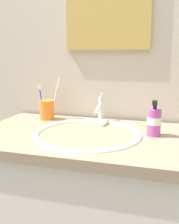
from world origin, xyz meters
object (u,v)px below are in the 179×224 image
object	(u,v)px
toothbrush_cup	(47,110)
toothbrush_blue	(41,99)
toothbrush_white	(55,99)
soap_dispenser	(154,121)
faucet	(100,108)
toothbrush_red	(56,96)

from	to	relation	value
toothbrush_cup	toothbrush_blue	size ratio (longest dim) A/B	0.56
toothbrush_cup	toothbrush_white	xyz separation A→B (m)	(0.04, 0.01, 0.06)
toothbrush_white	soap_dispenser	distance (m)	0.53
toothbrush_cup	toothbrush_white	size ratio (longest dim) A/B	0.55
toothbrush_cup	soap_dispenser	distance (m)	0.56
faucet	toothbrush_blue	size ratio (longest dim) A/B	0.89
toothbrush_blue	soap_dispenser	size ratio (longest dim) A/B	1.16
toothbrush_blue	soap_dispenser	bearing A→B (deg)	-12.73
toothbrush_blue	toothbrush_white	world-z (taller)	toothbrush_white
toothbrush_red	soap_dispenser	distance (m)	0.54
toothbrush_blue	toothbrush_red	bearing A→B (deg)	31.25
faucet	toothbrush_white	world-z (taller)	toothbrush_white
toothbrush_blue	soap_dispenser	xyz separation A→B (m)	(0.57, -0.13, -0.04)
faucet	toothbrush_blue	world-z (taller)	toothbrush_blue
toothbrush_white	soap_dispenser	bearing A→B (deg)	-16.89
toothbrush_red	soap_dispenser	xyz separation A→B (m)	(0.51, -0.17, -0.06)
faucet	toothbrush_blue	bearing A→B (deg)	-174.66
toothbrush_blue	toothbrush_cup	bearing A→B (deg)	24.13
faucet	toothbrush_cup	distance (m)	0.28
toothbrush_white	soap_dispenser	size ratio (longest dim) A/B	1.20
toothbrush_cup	toothbrush_white	bearing A→B (deg)	19.36
faucet	toothbrush_cup	xyz separation A→B (m)	(-0.28, -0.02, -0.02)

